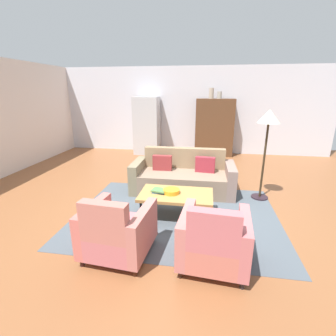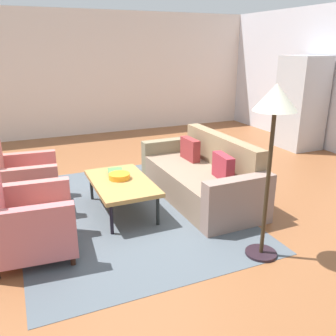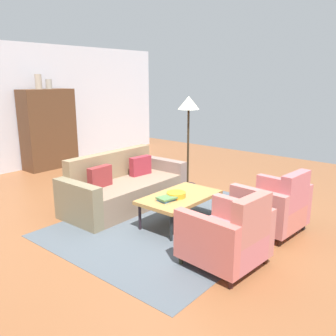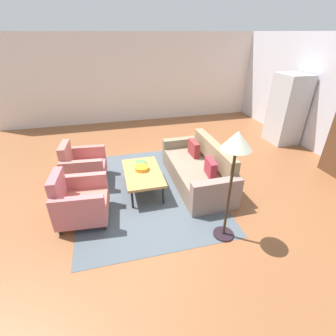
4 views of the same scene
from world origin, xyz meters
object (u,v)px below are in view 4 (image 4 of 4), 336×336
(coffee_table, at_px, (143,173))
(fruit_bowl, at_px, (142,168))
(armchair_right, at_px, (78,202))
(refrigerator, at_px, (287,109))
(floor_lamp, at_px, (236,151))
(couch, at_px, (200,170))
(book_stack, at_px, (141,164))
(armchair_left, at_px, (82,168))

(coffee_table, relative_size, fruit_bowl, 4.45)
(armchair_right, height_order, refrigerator, refrigerator)
(coffee_table, xyz_separation_m, floor_lamp, (1.55, 1.01, 1.06))
(coffee_table, xyz_separation_m, armchair_right, (0.59, -1.17, -0.04))
(couch, relative_size, book_stack, 7.65)
(armchair_right, bearing_deg, floor_lamp, 71.01)
(couch, bearing_deg, floor_lamp, 172.79)
(fruit_bowl, distance_m, floor_lamp, 2.16)
(coffee_table, height_order, floor_lamp, floor_lamp)
(armchair_right, bearing_deg, book_stack, 131.55)
(fruit_bowl, xyz_separation_m, refrigerator, (-1.44, 4.25, 0.47))
(couch, xyz_separation_m, armchair_right, (0.60, -2.35, 0.06))
(armchair_left, height_order, armchair_right, same)
(floor_lamp, bearing_deg, book_stack, -151.25)
(armchair_right, xyz_separation_m, book_stack, (-0.88, 1.17, 0.10))
(fruit_bowl, relative_size, book_stack, 0.98)
(armchair_right, bearing_deg, armchair_left, -175.28)
(armchair_left, height_order, fruit_bowl, armchair_left)
(couch, xyz_separation_m, coffee_table, (0.00, -1.19, 0.10))
(refrigerator, bearing_deg, book_stack, -73.70)
(fruit_bowl, distance_m, refrigerator, 4.51)
(armchair_left, bearing_deg, book_stack, 79.39)
(book_stack, bearing_deg, couch, 76.64)
(couch, xyz_separation_m, book_stack, (-0.28, -1.18, 0.16))
(book_stack, distance_m, refrigerator, 4.45)
(armchair_left, distance_m, fruit_bowl, 1.28)
(armchair_left, xyz_separation_m, fruit_bowl, (0.53, 1.17, 0.11))
(armchair_left, bearing_deg, fruit_bowl, 70.58)
(book_stack, bearing_deg, armchair_left, -105.46)
(couch, bearing_deg, armchair_left, 74.89)
(refrigerator, relative_size, floor_lamp, 1.08)
(couch, height_order, book_stack, couch)
(fruit_bowl, bearing_deg, floor_lamp, 31.77)
(refrigerator, bearing_deg, armchair_right, -68.64)
(coffee_table, height_order, refrigerator, refrigerator)
(armchair_right, distance_m, refrigerator, 5.85)
(refrigerator, bearing_deg, floor_lamp, -46.53)
(floor_lamp, bearing_deg, armchair_left, -134.74)
(couch, relative_size, coffee_table, 1.76)
(armchair_left, bearing_deg, coffee_table, 67.41)
(coffee_table, bearing_deg, armchair_right, -62.99)
(armchair_right, bearing_deg, refrigerator, 116.08)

